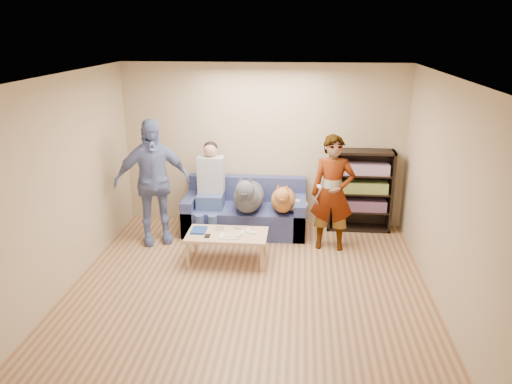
# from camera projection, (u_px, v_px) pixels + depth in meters

# --- Properties ---
(ground) EXTENTS (5.00, 5.00, 0.00)m
(ground) POSITION_uv_depth(u_px,v_px,m) (247.00, 298.00, 6.03)
(ground) COLOR brown
(ground) RESTS_ON ground
(ceiling) EXTENTS (5.00, 5.00, 0.00)m
(ceiling) POSITION_uv_depth(u_px,v_px,m) (246.00, 79.00, 5.21)
(ceiling) COLOR white
(ceiling) RESTS_ON ground
(wall_back) EXTENTS (4.50, 0.00, 4.50)m
(wall_back) POSITION_uv_depth(u_px,v_px,m) (263.00, 146.00, 7.98)
(wall_back) COLOR tan
(wall_back) RESTS_ON ground
(wall_front) EXTENTS (4.50, 0.00, 4.50)m
(wall_front) POSITION_uv_depth(u_px,v_px,m) (204.00, 320.00, 3.26)
(wall_front) COLOR tan
(wall_front) RESTS_ON ground
(wall_left) EXTENTS (0.00, 5.00, 5.00)m
(wall_left) POSITION_uv_depth(u_px,v_px,m) (55.00, 190.00, 5.82)
(wall_left) COLOR tan
(wall_left) RESTS_ON ground
(wall_right) EXTENTS (0.00, 5.00, 5.00)m
(wall_right) POSITION_uv_depth(u_px,v_px,m) (451.00, 202.00, 5.43)
(wall_right) COLOR tan
(wall_right) RESTS_ON ground
(blanket) EXTENTS (0.46, 0.39, 0.16)m
(blanket) POSITION_uv_depth(u_px,v_px,m) (293.00, 205.00, 7.67)
(blanket) COLOR #B1B2B6
(blanket) RESTS_ON sofa
(person_standing_right) EXTENTS (0.64, 0.44, 1.69)m
(person_standing_right) POSITION_uv_depth(u_px,v_px,m) (333.00, 193.00, 7.14)
(person_standing_right) COLOR gray
(person_standing_right) RESTS_ON ground
(person_standing_left) EXTENTS (1.20, 0.86, 1.89)m
(person_standing_left) POSITION_uv_depth(u_px,v_px,m) (152.00, 182.00, 7.34)
(person_standing_left) COLOR #6D7DAE
(person_standing_left) RESTS_ON ground
(held_controller) EXTENTS (0.07, 0.12, 0.03)m
(held_controller) POSITION_uv_depth(u_px,v_px,m) (319.00, 187.00, 6.92)
(held_controller) COLOR silver
(held_controller) RESTS_ON person_standing_right
(notebook_blue) EXTENTS (0.20, 0.26, 0.03)m
(notebook_blue) POSITION_uv_depth(u_px,v_px,m) (199.00, 230.00, 6.91)
(notebook_blue) COLOR navy
(notebook_blue) RESTS_ON coffee_table
(papers) EXTENTS (0.26, 0.20, 0.02)m
(papers) POSITION_uv_depth(u_px,v_px,m) (230.00, 236.00, 6.73)
(papers) COLOR white
(papers) RESTS_ON coffee_table
(magazine) EXTENTS (0.22, 0.17, 0.01)m
(magazine) POSITION_uv_depth(u_px,v_px,m) (232.00, 235.00, 6.74)
(magazine) COLOR #B9AF94
(magazine) RESTS_ON coffee_table
(camera_silver) EXTENTS (0.11, 0.06, 0.05)m
(camera_silver) POSITION_uv_depth(u_px,v_px,m) (220.00, 228.00, 6.95)
(camera_silver) COLOR silver
(camera_silver) RESTS_ON coffee_table
(controller_a) EXTENTS (0.04, 0.13, 0.03)m
(controller_a) POSITION_uv_depth(u_px,v_px,m) (248.00, 230.00, 6.90)
(controller_a) COLOR white
(controller_a) RESTS_ON coffee_table
(controller_b) EXTENTS (0.09, 0.06, 0.03)m
(controller_b) POSITION_uv_depth(u_px,v_px,m) (253.00, 233.00, 6.82)
(controller_b) COLOR white
(controller_b) RESTS_ON coffee_table
(headphone_cup_a) EXTENTS (0.07, 0.07, 0.02)m
(headphone_cup_a) POSITION_uv_depth(u_px,v_px,m) (241.00, 234.00, 6.79)
(headphone_cup_a) COLOR silver
(headphone_cup_a) RESTS_ON coffee_table
(headphone_cup_b) EXTENTS (0.07, 0.07, 0.02)m
(headphone_cup_b) POSITION_uv_depth(u_px,v_px,m) (242.00, 232.00, 6.87)
(headphone_cup_b) COLOR white
(headphone_cup_b) RESTS_ON coffee_table
(pen_orange) EXTENTS (0.13, 0.06, 0.01)m
(pen_orange) POSITION_uv_depth(u_px,v_px,m) (224.00, 238.00, 6.68)
(pen_orange) COLOR orange
(pen_orange) RESTS_ON coffee_table
(pen_black) EXTENTS (0.13, 0.08, 0.01)m
(pen_black) POSITION_uv_depth(u_px,v_px,m) (237.00, 228.00, 6.99)
(pen_black) COLOR black
(pen_black) RESTS_ON coffee_table
(wallet) EXTENTS (0.07, 0.12, 0.02)m
(wallet) POSITION_uv_depth(u_px,v_px,m) (207.00, 236.00, 6.74)
(wallet) COLOR black
(wallet) RESTS_ON coffee_table
(sofa) EXTENTS (1.90, 0.85, 0.82)m
(sofa) POSITION_uv_depth(u_px,v_px,m) (246.00, 214.00, 7.95)
(sofa) COLOR #515B93
(sofa) RESTS_ON ground
(person_seated) EXTENTS (0.40, 0.73, 1.47)m
(person_seated) POSITION_uv_depth(u_px,v_px,m) (210.00, 186.00, 7.72)
(person_seated) COLOR #436195
(person_seated) RESTS_ON sofa
(dog_gray) EXTENTS (0.47, 1.28, 0.68)m
(dog_gray) POSITION_uv_depth(u_px,v_px,m) (248.00, 196.00, 7.58)
(dog_gray) COLOR #4C4D56
(dog_gray) RESTS_ON sofa
(dog_tan) EXTENTS (0.38, 1.15, 0.55)m
(dog_tan) POSITION_uv_depth(u_px,v_px,m) (283.00, 199.00, 7.58)
(dog_tan) COLOR #AA5C34
(dog_tan) RESTS_ON sofa
(coffee_table) EXTENTS (1.10, 0.60, 0.42)m
(coffee_table) POSITION_uv_depth(u_px,v_px,m) (227.00, 237.00, 6.85)
(coffee_table) COLOR #D7A884
(coffee_table) RESTS_ON ground
(bookshelf) EXTENTS (1.00, 0.34, 1.30)m
(bookshelf) POSITION_uv_depth(u_px,v_px,m) (360.00, 189.00, 7.88)
(bookshelf) COLOR black
(bookshelf) RESTS_ON ground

